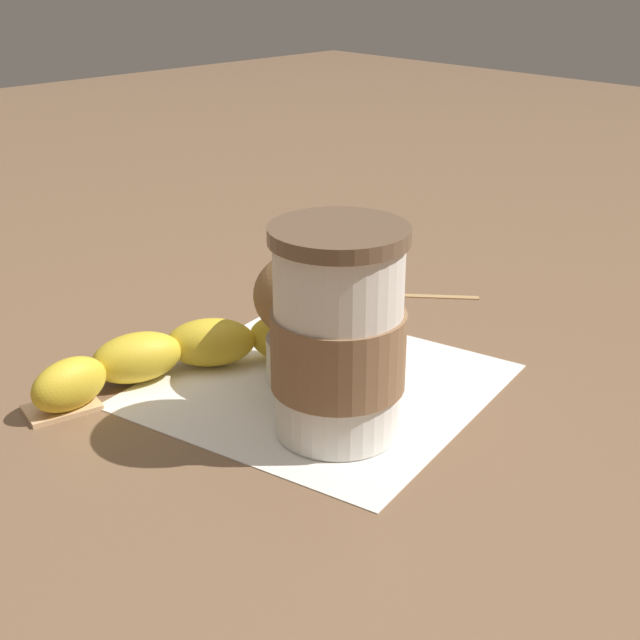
{
  "coord_description": "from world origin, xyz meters",
  "views": [
    {
      "loc": [
        -0.42,
        0.4,
        0.3
      ],
      "look_at": [
        0.0,
        0.0,
        0.05
      ],
      "focal_mm": 50.0,
      "sensor_mm": 36.0,
      "label": 1
    }
  ],
  "objects_px": {
    "coffee_cup": "(338,337)",
    "banana": "(178,354)",
    "muffin": "(319,310)",
    "sugar_packet": "(62,406)"
  },
  "relations": [
    {
      "from": "muffin",
      "to": "banana",
      "type": "distance_m",
      "value": 0.11
    },
    {
      "from": "coffee_cup",
      "to": "muffin",
      "type": "distance_m",
      "value": 0.08
    },
    {
      "from": "coffee_cup",
      "to": "banana",
      "type": "xyz_separation_m",
      "value": [
        0.14,
        0.03,
        -0.05
      ]
    },
    {
      "from": "coffee_cup",
      "to": "banana",
      "type": "relative_size",
      "value": 0.65
    },
    {
      "from": "coffee_cup",
      "to": "banana",
      "type": "height_order",
      "value": "coffee_cup"
    },
    {
      "from": "muffin",
      "to": "sugar_packet",
      "type": "relative_size",
      "value": 2.0
    },
    {
      "from": "muffin",
      "to": "banana",
      "type": "relative_size",
      "value": 0.46
    },
    {
      "from": "muffin",
      "to": "sugar_packet",
      "type": "distance_m",
      "value": 0.19
    },
    {
      "from": "banana",
      "to": "sugar_packet",
      "type": "distance_m",
      "value": 0.09
    },
    {
      "from": "coffee_cup",
      "to": "sugar_packet",
      "type": "height_order",
      "value": "coffee_cup"
    }
  ]
}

